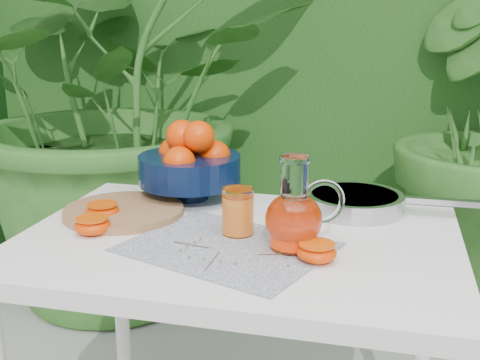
% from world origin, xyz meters
% --- Properties ---
extents(hedge_backdrop, '(8.00, 1.65, 2.50)m').
position_xyz_m(hedge_backdrop, '(0.06, 2.06, 1.19)').
color(hedge_backdrop, '#193F12').
rests_on(hedge_backdrop, ground).
extents(potted_plant_left, '(2.56, 2.56, 1.86)m').
position_xyz_m(potted_plant_left, '(-0.71, 1.15, 0.93)').
color(potted_plant_left, '#2A6321').
rests_on(potted_plant_left, ground).
extents(white_table, '(1.00, 0.70, 0.75)m').
position_xyz_m(white_table, '(0.11, -0.00, 0.67)').
color(white_table, white).
rests_on(white_table, ground).
extents(placemat, '(0.50, 0.45, 0.00)m').
position_xyz_m(placemat, '(0.10, -0.08, 0.75)').
color(placemat, '#0C1D47').
rests_on(placemat, white_table).
extents(cutting_board, '(0.34, 0.34, 0.02)m').
position_xyz_m(cutting_board, '(-0.21, 0.08, 0.76)').
color(cutting_board, '#926741').
rests_on(cutting_board, white_table).
extents(fruit_bowl, '(0.30, 0.30, 0.22)m').
position_xyz_m(fruit_bowl, '(-0.09, 0.26, 0.85)').
color(fruit_bowl, black).
rests_on(fruit_bowl, white_table).
extents(juice_pitcher, '(0.19, 0.16, 0.20)m').
position_xyz_m(juice_pitcher, '(0.24, -0.05, 0.82)').
color(juice_pitcher, white).
rests_on(juice_pitcher, white_table).
extents(juice_tumbler, '(0.09, 0.09, 0.11)m').
position_xyz_m(juice_tumbler, '(0.10, 0.01, 0.81)').
color(juice_tumbler, white).
rests_on(juice_tumbler, white_table).
extents(saute_pan, '(0.44, 0.26, 0.05)m').
position_xyz_m(saute_pan, '(0.36, 0.25, 0.78)').
color(saute_pan, '#B0AFB4').
rests_on(saute_pan, white_table).
extents(orange_halves, '(0.64, 0.23, 0.04)m').
position_xyz_m(orange_halves, '(-0.06, -0.04, 0.77)').
color(orange_halves, '#E73102').
rests_on(orange_halves, white_table).
extents(thyme_sprigs, '(0.31, 0.18, 0.01)m').
position_xyz_m(thyme_sprigs, '(0.12, -0.12, 0.76)').
color(thyme_sprigs, brown).
rests_on(thyme_sprigs, white_table).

